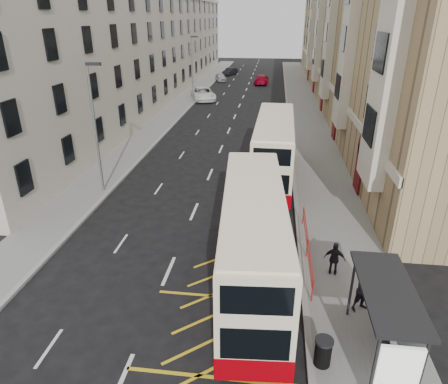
# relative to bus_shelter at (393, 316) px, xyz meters

# --- Properties ---
(ground) EXTENTS (200.00, 200.00, 0.00)m
(ground) POSITION_rel_bus_shelter_xyz_m (-8.34, 0.39, -2.14)
(ground) COLOR black
(ground) RESTS_ON ground
(pavement_right) EXTENTS (4.00, 120.00, 0.15)m
(pavement_right) POSITION_rel_bus_shelter_xyz_m (-0.34, 30.39, -2.06)
(pavement_right) COLOR slate
(pavement_right) RESTS_ON ground
(pavement_left) EXTENTS (3.00, 120.00, 0.15)m
(pavement_left) POSITION_rel_bus_shelter_xyz_m (-15.84, 30.39, -2.06)
(pavement_left) COLOR slate
(pavement_left) RESTS_ON ground
(kerb_right) EXTENTS (0.25, 120.00, 0.15)m
(kerb_right) POSITION_rel_bus_shelter_xyz_m (-2.34, 30.39, -2.06)
(kerb_right) COLOR gray
(kerb_right) RESTS_ON ground
(kerb_left) EXTENTS (0.25, 120.00, 0.15)m
(kerb_left) POSITION_rel_bus_shelter_xyz_m (-14.34, 30.39, -2.06)
(kerb_left) COLOR gray
(kerb_left) RESTS_ON ground
(road_markings) EXTENTS (10.00, 110.00, 0.01)m
(road_markings) POSITION_rel_bus_shelter_xyz_m (-8.34, 45.39, -2.13)
(road_markings) COLOR silver
(road_markings) RESTS_ON ground
(terrace_right) EXTENTS (10.75, 79.00, 15.25)m
(terrace_right) POSITION_rel_bus_shelter_xyz_m (6.54, 45.77, 5.38)
(terrace_right) COLOR tan
(terrace_right) RESTS_ON ground
(terrace_left) EXTENTS (9.18, 79.00, 13.25)m
(terrace_left) POSITION_rel_bus_shelter_xyz_m (-21.77, 45.89, 4.38)
(terrace_left) COLOR beige
(terrace_left) RESTS_ON ground
(bus_shelter) EXTENTS (1.65, 4.25, 2.70)m
(bus_shelter) POSITION_rel_bus_shelter_xyz_m (0.00, 0.00, 0.00)
(bus_shelter) COLOR black
(bus_shelter) RESTS_ON pavement_right
(guard_railing) EXTENTS (0.06, 6.56, 1.01)m
(guard_railing) POSITION_rel_bus_shelter_xyz_m (-2.09, 6.14, -1.28)
(guard_railing) COLOR #AB241E
(guard_railing) RESTS_ON pavement_right
(street_lamp_near) EXTENTS (0.93, 0.18, 8.00)m
(street_lamp_near) POSITION_rel_bus_shelter_xyz_m (-14.69, 12.39, 2.50)
(street_lamp_near) COLOR gray
(street_lamp_near) RESTS_ON pavement_left
(street_lamp_far) EXTENTS (0.93, 0.18, 8.00)m
(street_lamp_far) POSITION_rel_bus_shelter_xyz_m (-14.69, 42.39, 2.50)
(street_lamp_far) COLOR gray
(street_lamp_far) RESTS_ON pavement_left
(double_decker_front) EXTENTS (3.20, 10.81, 4.25)m
(double_decker_front) POSITION_rel_bus_shelter_xyz_m (-4.55, 3.92, 0.03)
(double_decker_front) COLOR #FFEFC8
(double_decker_front) RESTS_ON ground
(double_decker_rear) EXTENTS (2.69, 10.84, 4.30)m
(double_decker_rear) POSITION_rel_bus_shelter_xyz_m (-3.84, 16.09, 0.05)
(double_decker_rear) COLOR #FFEFC8
(double_decker_rear) RESTS_ON ground
(litter_bin) EXTENTS (0.61, 0.61, 1.02)m
(litter_bin) POSITION_rel_bus_shelter_xyz_m (-1.99, -0.25, -1.46)
(litter_bin) COLOR black
(litter_bin) RESTS_ON pavement_right
(pedestrian_mid) EXTENTS (1.01, 0.92, 1.70)m
(pedestrian_mid) POSITION_rel_bus_shelter_xyz_m (-0.18, 2.65, -1.14)
(pedestrian_mid) COLOR black
(pedestrian_mid) RESTS_ON pavement_right
(pedestrian_far) EXTENTS (0.97, 0.57, 1.56)m
(pedestrian_far) POSITION_rel_bus_shelter_xyz_m (-1.02, 4.88, -1.21)
(pedestrian_far) COLOR black
(pedestrian_far) RESTS_ON pavement_right
(white_van) EXTENTS (4.59, 6.58, 1.67)m
(white_van) POSITION_rel_bus_shelter_xyz_m (-13.54, 43.31, -1.30)
(white_van) COLOR white
(white_van) RESTS_ON ground
(car_silver) EXTENTS (2.63, 4.16, 1.32)m
(car_silver) POSITION_rel_bus_shelter_xyz_m (-13.35, 59.92, -1.48)
(car_silver) COLOR #B0B2B8
(car_silver) RESTS_ON ground
(car_dark) EXTENTS (2.84, 4.34, 1.35)m
(car_dark) POSITION_rel_bus_shelter_xyz_m (-12.61, 67.62, -1.46)
(car_dark) COLOR black
(car_dark) RESTS_ON ground
(car_red) EXTENTS (2.30, 5.35, 1.53)m
(car_red) POSITION_rel_bus_shelter_xyz_m (-6.25, 57.73, -1.37)
(car_red) COLOR maroon
(car_red) RESTS_ON ground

